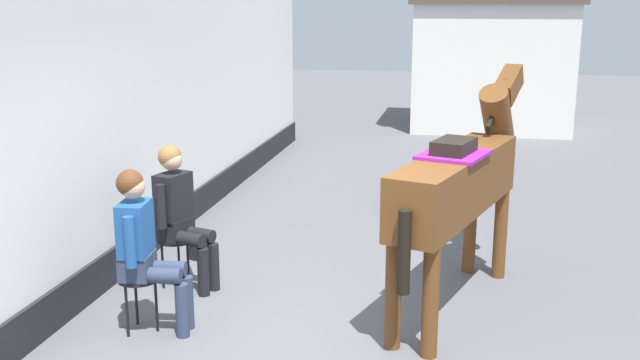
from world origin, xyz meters
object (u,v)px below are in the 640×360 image
Objects in this scene: saddled_horse_center at (461,181)px; satchel_bag at (200,248)px; seated_visitor_near at (144,243)px; spare_stool_white at (427,175)px; seated_visitor_far at (179,209)px.

saddled_horse_center reaches higher than satchel_bag.
spare_stool_white is at bearing 65.38° from seated_visitor_near.
seated_visitor_far is at bearing 95.09° from seated_visitor_near.
seated_visitor_near is 1.00× the size of seated_visitor_far.
seated_visitor_near is 4.96× the size of satchel_bag.
saddled_horse_center is (2.60, 0.11, 0.38)m from seated_visitor_far.
satchel_bag is at bearing 164.96° from saddled_horse_center.
satchel_bag is at bearing 96.79° from seated_visitor_near.
saddled_horse_center is 3.02m from satchel_bag.
seated_visitor_far is at bearing -177.66° from saddled_horse_center.
seated_visitor_near is 2.77m from saddled_horse_center.
seated_visitor_far is at bearing -121.54° from spare_stool_white.
spare_stool_white is (-0.47, 3.36, -0.76)m from saddled_horse_center.
seated_visitor_far is 0.48× the size of saddled_horse_center.
spare_stool_white is at bearing 97.97° from saddled_horse_center.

